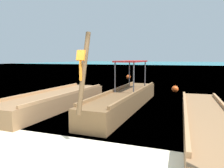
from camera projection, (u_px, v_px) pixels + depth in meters
The scene contains 7 objects.
ground at pixel (58, 158), 4.30m from camera, with size 120.00×120.00×0.00m, color beige.
sea_water at pixel (183, 65), 61.32m from camera, with size 120.00×120.00×0.00m, color teal.
longtail_boat_red_ribbon at pixel (56, 100), 8.61m from camera, with size 1.53×6.15×2.35m.
longtail_boat_orange_ribbon at pixel (125, 99), 8.49m from camera, with size 1.15×6.93×2.59m.
longtail_boat_violet_ribbon at pixel (207, 120), 6.03m from camera, with size 1.51×7.23×2.29m.
mooring_buoy_near at pixel (128, 77), 20.18m from camera, with size 0.41×0.41×0.41m.
mooring_buoy_far at pixel (175, 89), 12.45m from camera, with size 0.39×0.39×0.39m.
Camera 1 is at (2.41, -3.49, 1.95)m, focal length 35.25 mm.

